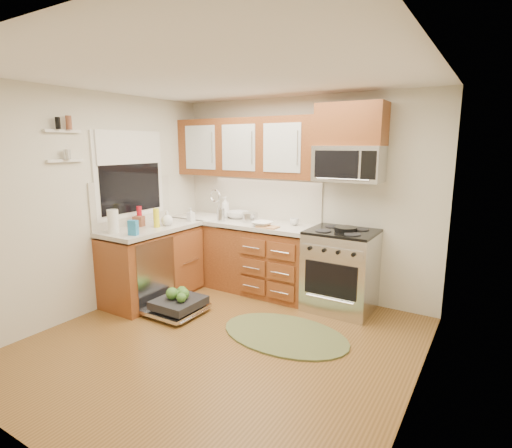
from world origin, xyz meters
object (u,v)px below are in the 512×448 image
Objects in this scene: bowl_a at (262,224)px; bowl_b at (237,215)px; dishwasher at (176,306)px; skillet at (346,229)px; stock_pot at (250,217)px; rug at (285,334)px; paper_towel_roll at (113,221)px; microwave at (349,164)px; range at (341,270)px; cutting_board at (268,227)px; cup at (294,222)px; upper_cabinets at (246,148)px; sink at (209,226)px.

bowl_b is at bearing 152.30° from bowl_a.
skillet is at bearing 35.02° from dishwasher.
rug is at bearing -42.63° from stock_pot.
paper_towel_roll is 1.65m from bowl_b.
microwave is at bearing 0.03° from bowl_b.
stock_pot is at bearing -179.02° from range.
cutting_board is at bearing 130.59° from rug.
rug is (-0.23, -1.07, -1.69)m from microwave.
range is at bearing -8.24° from cup.
cutting_board is at bearing -166.34° from range.
stock_pot is (-1.24, -0.14, -0.71)m from microwave.
rug is at bearing -67.80° from cup.
cup is (-0.66, 0.10, 0.49)m from range.
bowl_b is at bearing 140.63° from rug.
bowl_a is (-0.96, -0.30, -0.74)m from microwave.
upper_cabinets reaches higher than skillet.
upper_cabinets reaches higher than sink.
range is at bearing 0.98° from stock_pot.
dishwasher is 2.86× the size of bowl_a.
cutting_board is at bearing -10.63° from sink.
dishwasher is 3.44× the size of stock_pot.
cutting_board reaches higher than sink.
rug is 6.62× the size of stock_pot.
range is at bearing 36.27° from dishwasher.
skillet is 1.28m from stock_pot.
paper_towel_roll is (-0.97, -1.36, 0.07)m from stock_pot.
upper_cabinets is at bearing 134.99° from stock_pot.
microwave is at bearing 2.17° from cup.
rug is 1.37m from skillet.
upper_cabinets is 2.93× the size of dishwasher.
paper_towel_roll is at bearing -136.39° from cup.
dishwasher is 2.12m from skillet.
paper_towel_roll is at bearing -136.00° from bowl_a.
stock_pot reaches higher than skillet.
dishwasher is 2.32× the size of bowl_b.
dishwasher is at bearing -144.98° from skillet.
bowl_b is 0.88m from cup.
cup is at bearing 11.31° from stock_pot.
cutting_board is (-0.91, -0.19, -0.04)m from skillet.
upper_cabinets is at bearing 83.96° from dishwasher.
bowl_b is at bearing -168.54° from upper_cabinets.
upper_cabinets is 8.04× the size of cutting_board.
upper_cabinets reaches higher than bowl_b.
microwave is at bearing 39.07° from dishwasher.
dishwasher is at bearing -70.80° from sink.
bowl_b is (-0.29, 0.14, -0.01)m from stock_pot.
rug is at bearing -103.66° from range.
bowl_b is (0.01, 1.25, 0.87)m from dishwasher.
bowl_a reaches higher than range.
cutting_board is 0.95× the size of paper_towel_roll.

